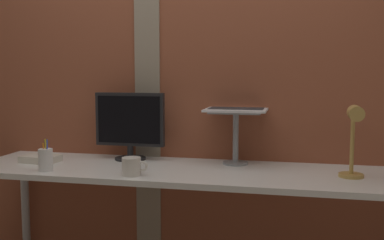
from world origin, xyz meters
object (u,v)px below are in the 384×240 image
Objects in this scene: monitor at (130,123)px; desk_lamp at (354,134)px; pen_cup at (46,160)px; laptop at (238,101)px; coffee_mug at (132,166)px.

monitor is 1.15× the size of desk_lamp.
monitor reaches higher than pen_cup.
monitor is 0.53m from pen_cup.
pen_cup is (-0.93, -0.46, -0.29)m from laptop.
pen_cup is (-0.32, -0.39, -0.16)m from monitor.
desk_lamp is at bearing 8.16° from coffee_mug.
monitor is 2.44× the size of pen_cup.
desk_lamp is at bearing -27.55° from laptop.
desk_lamp is at bearing 5.66° from pen_cup.
desk_lamp reaches higher than pen_cup.
laptop is at bearing 6.54° from monitor.
laptop reaches higher than desk_lamp.
pen_cup is at bearing -174.34° from desk_lamp.
desk_lamp is 2.11× the size of pen_cup.
coffee_mug is (-1.06, -0.15, -0.17)m from desk_lamp.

